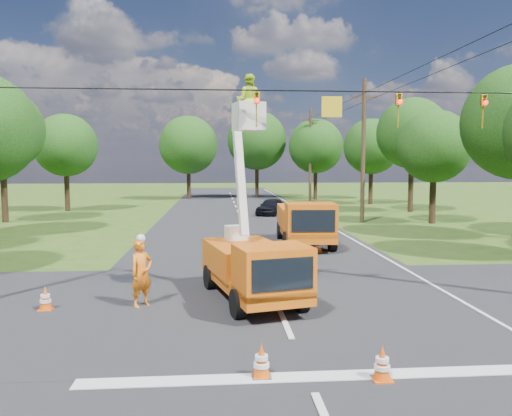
{
  "coord_description": "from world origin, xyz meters",
  "views": [
    {
      "loc": [
        -1.75,
        -12.52,
        4.24
      ],
      "look_at": [
        -0.36,
        5.26,
        2.6
      ],
      "focal_mm": 35.0,
      "sensor_mm": 36.0,
      "label": 1
    }
  ],
  "objects": [
    {
      "name": "ground",
      "position": [
        0.0,
        20.0,
        0.0
      ],
      "size": [
        140.0,
        140.0,
        0.0
      ],
      "primitive_type": "plane",
      "color": "#2D4E17",
      "rests_on": "ground"
    },
    {
      "name": "road_main",
      "position": [
        0.0,
        20.0,
        0.0
      ],
      "size": [
        12.0,
        100.0,
        0.06
      ],
      "primitive_type": "cube",
      "color": "black",
      "rests_on": "ground"
    },
    {
      "name": "road_cross",
      "position": [
        0.0,
        2.0,
        0.0
      ],
      "size": [
        56.0,
        10.0,
        0.07
      ],
      "primitive_type": "cube",
      "color": "black",
      "rests_on": "ground"
    },
    {
      "name": "stop_bar",
      "position": [
        0.0,
        -3.2,
        0.0
      ],
      "size": [
        9.0,
        0.45,
        0.02
      ],
      "primitive_type": "cube",
      "color": "silver",
      "rests_on": "ground"
    },
    {
      "name": "edge_line",
      "position": [
        5.6,
        20.0,
        0.0
      ],
      "size": [
        0.12,
        90.0,
        0.02
      ],
      "primitive_type": "cube",
      "color": "silver",
      "rests_on": "ground"
    },
    {
      "name": "bucket_truck",
      "position": [
        -0.68,
        2.41,
        1.47
      ],
      "size": [
        3.15,
        5.62,
        6.89
      ],
      "rotation": [
        0.0,
        0.0,
        0.24
      ],
      "color": "#DC5F0F",
      "rests_on": "ground"
    },
    {
      "name": "second_truck",
      "position": [
        2.7,
        12.33,
        1.22
      ],
      "size": [
        2.76,
        6.37,
        2.34
      ],
      "rotation": [
        0.0,
        0.0,
        -0.05
      ],
      "color": "#DC5F0F",
      "rests_on": "ground"
    },
    {
      "name": "ground_worker",
      "position": [
        -3.98,
        2.04,
        1.01
      ],
      "size": [
        0.86,
        0.86,
        2.01
      ],
      "primitive_type": "imported",
      "rotation": [
        0.0,
        0.0,
        0.8
      ],
      "color": "orange",
      "rests_on": "ground"
    },
    {
      "name": "distant_car",
      "position": [
        2.59,
        27.3,
        0.68
      ],
      "size": [
        3.12,
        4.27,
        1.35
      ],
      "primitive_type": "imported",
      "rotation": [
        0.0,
        0.0,
        -0.44
      ],
      "color": "black",
      "rests_on": "ground"
    },
    {
      "name": "traffic_cone_0",
      "position": [
        -0.91,
        -3.12,
        0.36
      ],
      "size": [
        0.38,
        0.38,
        0.71
      ],
      "color": "#E24F0B",
      "rests_on": "ground"
    },
    {
      "name": "traffic_cone_1",
      "position": [
        1.41,
        -3.42,
        0.36
      ],
      "size": [
        0.38,
        0.38,
        0.71
      ],
      "color": "#E24F0B",
      "rests_on": "ground"
    },
    {
      "name": "traffic_cone_2",
      "position": [
        1.29,
        7.4,
        0.36
      ],
      "size": [
        0.38,
        0.38,
        0.71
      ],
      "color": "#E24F0B",
      "rests_on": "ground"
    },
    {
      "name": "traffic_cone_3",
      "position": [
        2.97,
        10.33,
        0.36
      ],
      "size": [
        0.38,
        0.38,
        0.71
      ],
      "color": "#E24F0B",
      "rests_on": "ground"
    },
    {
      "name": "traffic_cone_4",
      "position": [
        -6.67,
        1.84,
        0.36
      ],
      "size": [
        0.38,
        0.38,
        0.71
      ],
      "color": "#E24F0B",
      "rests_on": "ground"
    },
    {
      "name": "traffic_cone_7",
      "position": [
        3.09,
        16.1,
        0.36
      ],
      "size": [
        0.38,
        0.38,
        0.71
      ],
      "color": "#E24F0B",
      "rests_on": "ground"
    },
    {
      "name": "pole_right_mid",
      "position": [
        8.5,
        22.0,
        5.11
      ],
      "size": [
        1.8,
        0.3,
        10.0
      ],
      "color": "#4C3823",
      "rests_on": "ground"
    },
    {
      "name": "pole_right_far",
      "position": [
        8.5,
        42.0,
        5.11
      ],
      "size": [
        1.8,
        0.3,
        10.0
      ],
      "color": "#4C3823",
      "rests_on": "ground"
    },
    {
      "name": "signal_span",
      "position": [
        2.23,
        1.99,
        5.88
      ],
      "size": [
        18.0,
        0.29,
        1.07
      ],
      "color": "black",
      "rests_on": "ground"
    },
    {
      "name": "tree_left_e",
      "position": [
        -16.8,
        24.0,
        6.49
      ],
      "size": [
        5.8,
        5.8,
        9.41
      ],
      "color": "#382616",
      "rests_on": "ground"
    },
    {
      "name": "tree_left_f",
      "position": [
        -14.8,
        32.0,
        5.69
      ],
      "size": [
        5.4,
        5.4,
        8.4
      ],
      "color": "#382616",
      "rests_on": "ground"
    },
    {
      "name": "tree_right_c",
      "position": [
        13.2,
        21.0,
        5.31
      ],
      "size": [
        5.0,
        5.0,
        7.83
      ],
      "color": "#382616",
      "rests_on": "ground"
    },
    {
      "name": "tree_right_d",
      "position": [
        14.8,
        29.0,
        6.68
      ],
      "size": [
        6.0,
        6.0,
        9.7
      ],
      "color": "#382616",
      "rests_on": "ground"
    },
    {
      "name": "tree_right_e",
      "position": [
        13.8,
        37.0,
        5.81
      ],
      "size": [
        5.6,
        5.6,
        8.63
      ],
      "color": "#382616",
      "rests_on": "ground"
    },
    {
      "name": "tree_far_a",
      "position": [
        -5.0,
        45.0,
        6.19
      ],
      "size": [
        6.6,
        6.6,
        9.5
      ],
      "color": "#382616",
      "rests_on": "ground"
    },
    {
      "name": "tree_far_b",
      "position": [
        3.0,
        47.0,
        6.81
      ],
      "size": [
        7.0,
        7.0,
        10.32
      ],
      "color": "#382616",
      "rests_on": "ground"
    },
    {
      "name": "tree_far_c",
      "position": [
        9.5,
        44.0,
        6.06
      ],
      "size": [
        6.2,
        6.2,
        9.18
      ],
      "color": "#382616",
      "rests_on": "ground"
    }
  ]
}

